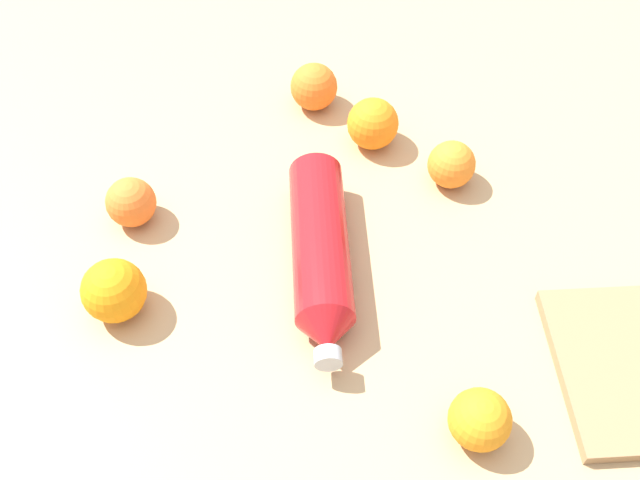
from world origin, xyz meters
The scene contains 9 objects.
ground_plane centered at (0.00, 0.00, 0.00)m, with size 2.40×2.40×0.00m, color tan.
water_bottle centered at (0.04, 0.05, 0.04)m, with size 0.31×0.18×0.08m.
orange_0 centered at (-0.18, 0.17, 0.03)m, with size 0.07×0.07×0.07m, color orange.
orange_1 centered at (0.20, 0.29, 0.04)m, with size 0.07×0.07×0.07m, color orange.
orange_2 centered at (-0.22, 0.04, 0.04)m, with size 0.08×0.08×0.08m, color orange.
orange_3 centered at (-0.28, -0.07, 0.04)m, with size 0.08×0.08×0.08m, color orange.
orange_4 centered at (0.18, -0.18, 0.04)m, with size 0.08×0.08×0.08m, color orange.
orange_5 centered at (0.03, -0.23, 0.03)m, with size 0.07×0.07×0.07m, color orange.
cutting_board centered at (0.06, 0.44, 0.01)m, with size 0.22×0.16×0.02m, color #99724C.
Camera 1 is at (0.58, 0.23, 0.80)m, focal length 40.93 mm.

